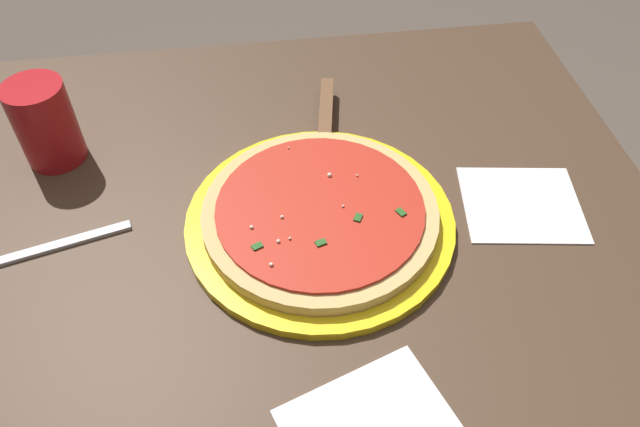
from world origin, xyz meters
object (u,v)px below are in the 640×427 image
object	(u,v)px
fork	(39,251)
napkin_folded_right	(521,204)
serving_plate	(320,221)
napkin_loose_left	(369,424)
pizza	(320,213)
cup_tall_drink	(45,123)
pizza_server	(325,129)

from	to	relation	value
fork	napkin_folded_right	bearing A→B (deg)	179.47
serving_plate	napkin_loose_left	xyz separation A→B (m)	(-0.01, 0.25, -0.00)
pizza	fork	world-z (taller)	pizza
cup_tall_drink	napkin_loose_left	bearing A→B (deg)	128.69
serving_plate	cup_tall_drink	world-z (taller)	cup_tall_drink
napkin_folded_right	fork	world-z (taller)	fork
pizza	cup_tall_drink	distance (m)	0.37
serving_plate	napkin_folded_right	world-z (taller)	serving_plate
pizza_server	napkin_folded_right	world-z (taller)	pizza_server
pizza	napkin_folded_right	bearing A→B (deg)	179.61
fork	cup_tall_drink	bearing A→B (deg)	-89.48
pizza_server	napkin_loose_left	xyz separation A→B (m)	(0.02, 0.41, -0.02)
pizza	pizza_server	bearing A→B (deg)	-100.47
pizza_server	fork	distance (m)	0.39
napkin_folded_right	napkin_loose_left	xyz separation A→B (m)	(0.24, 0.25, 0.00)
pizza_server	fork	xyz separation A→B (m)	(0.36, 0.15, -0.01)
napkin_loose_left	fork	world-z (taller)	fork
pizza	napkin_loose_left	world-z (taller)	pizza
fork	napkin_loose_left	bearing A→B (deg)	142.77
serving_plate	pizza	distance (m)	0.02
pizza	napkin_folded_right	size ratio (longest dim) A/B	1.95
napkin_loose_left	fork	distance (m)	0.42
pizza_server	cup_tall_drink	distance (m)	0.36
serving_plate	pizza	size ratio (longest dim) A/B	1.15
napkin_folded_right	napkin_loose_left	distance (m)	0.35
pizza	pizza_server	distance (m)	0.16
napkin_loose_left	fork	bearing A→B (deg)	-37.23
napkin_folded_right	fork	xyz separation A→B (m)	(0.58, -0.01, 0.00)
napkin_loose_left	serving_plate	bearing A→B (deg)	-87.69
serving_plate	pizza	bearing A→B (deg)	77.63
fork	pizza_server	bearing A→B (deg)	-156.90
pizza	napkin_loose_left	xyz separation A→B (m)	(-0.01, 0.25, -0.02)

